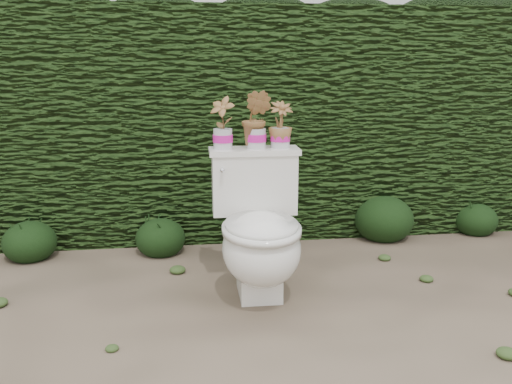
{
  "coord_description": "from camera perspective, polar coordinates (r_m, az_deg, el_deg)",
  "views": [
    {
      "loc": [
        -0.63,
        -2.66,
        1.29
      ],
      "look_at": [
        -0.22,
        0.34,
        0.55
      ],
      "focal_mm": 40.0,
      "sensor_mm": 36.0,
      "label": 1
    }
  ],
  "objects": [
    {
      "name": "potted_plant_right",
      "position": [
        3.17,
        2.46,
        6.6
      ],
      "size": [
        0.16,
        0.16,
        0.24
      ],
      "primitive_type": "imported",
      "rotation": [
        0.0,
        0.0,
        0.18
      ],
      "color": "#3C7624",
      "rests_on": "toilet"
    },
    {
      "name": "potted_plant_center",
      "position": [
        3.15,
        0.04,
        7.15
      ],
      "size": [
        0.21,
        0.21,
        0.3
      ],
      "primitive_type": "imported",
      "rotation": [
        0.0,
        0.0,
        5.68
      ],
      "color": "#3C7624",
      "rests_on": "toilet"
    },
    {
      "name": "toilet",
      "position": [
        3.03,
        0.35,
        -4.2
      ],
      "size": [
        0.5,
        0.68,
        0.78
      ],
      "rotation": [
        0.0,
        0.0,
        -0.02
      ],
      "color": "white",
      "rests_on": "ground"
    },
    {
      "name": "liriope_clump_4",
      "position": [
        4.15,
        12.68,
        -2.29
      ],
      "size": [
        0.42,
        0.42,
        0.34
      ],
      "primitive_type": "ellipsoid",
      "color": "black",
      "rests_on": "ground"
    },
    {
      "name": "potted_plant_left",
      "position": [
        3.13,
        -3.35,
        6.79
      ],
      "size": [
        0.17,
        0.16,
        0.27
      ],
      "primitive_type": "imported",
      "rotation": [
        0.0,
        0.0,
        5.63
      ],
      "color": "#3C7624",
      "rests_on": "toilet"
    },
    {
      "name": "liriope_clump_2",
      "position": [
        3.81,
        -9.55,
        -4.17
      ],
      "size": [
        0.33,
        0.33,
        0.26
      ],
      "primitive_type": "ellipsoid",
      "color": "black",
      "rests_on": "ground"
    },
    {
      "name": "ground",
      "position": [
        3.02,
        5.06,
        -11.6
      ],
      "size": [
        60.0,
        60.0,
        0.0
      ],
      "primitive_type": "plane",
      "color": "#816F59",
      "rests_on": "ground"
    },
    {
      "name": "liriope_clump_5",
      "position": [
        4.48,
        21.14,
        -2.26
      ],
      "size": [
        0.31,
        0.31,
        0.25
      ],
      "primitive_type": "ellipsoid",
      "color": "black",
      "rests_on": "ground"
    },
    {
      "name": "liriope_clump_1",
      "position": [
        3.94,
        -21.74,
        -4.29
      ],
      "size": [
        0.34,
        0.34,
        0.27
      ],
      "primitive_type": "ellipsoid",
      "color": "black",
      "rests_on": "ground"
    },
    {
      "name": "hedge",
      "position": [
        4.33,
        0.56,
        7.23
      ],
      "size": [
        8.0,
        1.0,
        1.6
      ],
      "primitive_type": "cube",
      "color": "#284517",
      "rests_on": "ground"
    },
    {
      "name": "liriope_clump_3",
      "position": [
        3.85,
        0.61,
        -3.52
      ],
      "size": [
        0.37,
        0.37,
        0.29
      ],
      "primitive_type": "ellipsoid",
      "color": "black",
      "rests_on": "ground"
    },
    {
      "name": "house_wall",
      "position": [
        8.77,
        0.24,
        18.34
      ],
      "size": [
        8.0,
        3.5,
        4.0
      ],
      "primitive_type": "cube",
      "color": "silver",
      "rests_on": "ground"
    }
  ]
}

